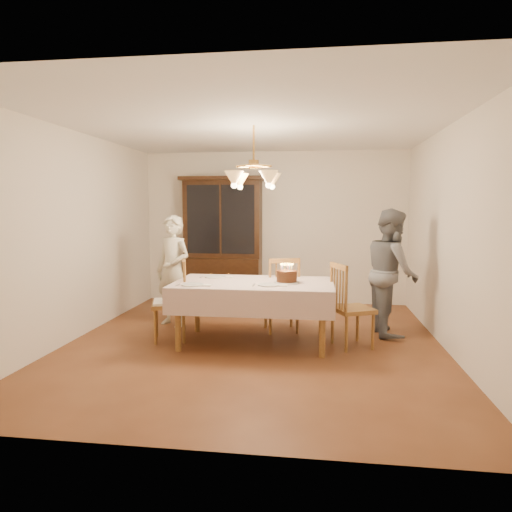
# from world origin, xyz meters

# --- Properties ---
(ground) EXTENTS (5.00, 5.00, 0.00)m
(ground) POSITION_xyz_m (0.00, 0.00, 0.00)
(ground) COLOR brown
(ground) RESTS_ON ground
(room_shell) EXTENTS (5.00, 5.00, 5.00)m
(room_shell) POSITION_xyz_m (0.00, 0.00, 1.58)
(room_shell) COLOR white
(room_shell) RESTS_ON ground
(dining_table) EXTENTS (1.90, 1.10, 0.76)m
(dining_table) POSITION_xyz_m (0.00, 0.00, 0.68)
(dining_table) COLOR brown
(dining_table) RESTS_ON ground
(china_hutch) EXTENTS (1.38, 0.54, 2.16)m
(china_hutch) POSITION_xyz_m (-0.85, 2.25, 1.04)
(china_hutch) COLOR black
(china_hutch) RESTS_ON ground
(chair_far_side) EXTENTS (0.54, 0.53, 1.00)m
(chair_far_side) POSITION_xyz_m (0.29, 0.60, 0.44)
(chair_far_side) COLOR brown
(chair_far_side) RESTS_ON ground
(chair_left_end) EXTENTS (0.53, 0.55, 1.00)m
(chair_left_end) POSITION_xyz_m (-1.05, 0.01, 0.45)
(chair_left_end) COLOR brown
(chair_left_end) RESTS_ON ground
(chair_right_end) EXTENTS (0.56, 0.57, 1.00)m
(chair_right_end) POSITION_xyz_m (1.16, 0.02, 0.44)
(chair_right_end) COLOR brown
(chair_right_end) RESTS_ON ground
(elderly_woman) EXTENTS (0.67, 0.57, 1.54)m
(elderly_woman) POSITION_xyz_m (-1.24, 0.71, 0.77)
(elderly_woman) COLOR #EAE3C6
(elderly_woman) RESTS_ON ground
(adult_in_grey) EXTENTS (0.70, 0.85, 1.64)m
(adult_in_grey) POSITION_xyz_m (1.71, 0.66, 0.82)
(adult_in_grey) COLOR slate
(adult_in_grey) RESTS_ON ground
(birthday_cake) EXTENTS (0.30, 0.30, 0.23)m
(birthday_cake) POSITION_xyz_m (0.40, -0.01, 0.83)
(birthday_cake) COLOR white
(birthday_cake) RESTS_ON dining_table
(place_setting_near_left) EXTENTS (0.40, 0.26, 0.02)m
(place_setting_near_left) POSITION_xyz_m (-0.65, -0.34, 0.77)
(place_setting_near_left) COLOR white
(place_setting_near_left) RESTS_ON dining_table
(place_setting_near_right) EXTENTS (0.40, 0.25, 0.02)m
(place_setting_near_right) POSITION_xyz_m (0.22, -0.23, 0.77)
(place_setting_near_right) COLOR white
(place_setting_near_right) RESTS_ON dining_table
(place_setting_far_left) EXTENTS (0.42, 0.27, 0.02)m
(place_setting_far_left) POSITION_xyz_m (-0.52, 0.28, 0.77)
(place_setting_far_left) COLOR white
(place_setting_far_left) RESTS_ON dining_table
(chandelier) EXTENTS (0.62, 0.62, 0.73)m
(chandelier) POSITION_xyz_m (-0.00, -0.00, 1.98)
(chandelier) COLOR #BF8C3F
(chandelier) RESTS_ON ground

